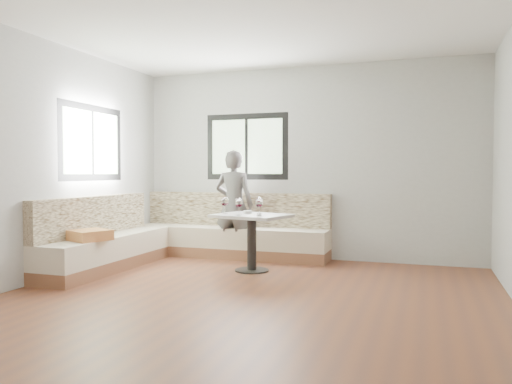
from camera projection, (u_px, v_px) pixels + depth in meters
The scene contains 9 objects.
room at pixel (242, 157), 5.01m from camera, with size 5.01×5.01×2.81m.
banquette at pixel (180, 238), 7.00m from camera, with size 2.90×2.80×0.95m.
table at pixel (252, 229), 6.35m from camera, with size 1.03×0.89×0.73m.
person at pixel (234, 205), 7.25m from camera, with size 0.58×0.38×1.59m, color #514D4C.
olive_ramekin at pixel (248, 212), 6.41m from camera, with size 0.11×0.11×0.04m.
wine_glass_a at pixel (225, 202), 6.37m from camera, with size 0.10×0.10×0.22m.
wine_glass_b at pixel (239, 203), 6.16m from camera, with size 0.10×0.10×0.22m.
wine_glass_c at pixel (259, 203), 6.15m from camera, with size 0.10×0.10×0.22m.
wine_glass_d at pixel (259, 202), 6.40m from camera, with size 0.10×0.10×0.22m.
Camera 1 is at (1.68, -4.62, 1.26)m, focal length 35.00 mm.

